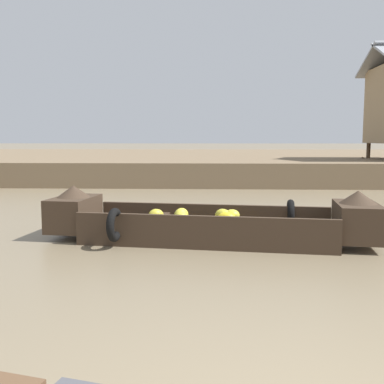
# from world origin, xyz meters

# --- Properties ---
(ground_plane) EXTENTS (300.00, 300.00, 0.00)m
(ground_plane) POSITION_xyz_m (0.00, 10.00, 0.00)
(ground_plane) COLOR #7A6B51
(riverbank_strip) EXTENTS (160.00, 20.00, 0.85)m
(riverbank_strip) POSITION_xyz_m (0.00, 23.26, 0.43)
(riverbank_strip) COLOR #756047
(riverbank_strip) RESTS_ON ground
(banana_boat) EXTENTS (5.34, 1.76, 0.87)m
(banana_boat) POSITION_xyz_m (-0.64, 5.63, 0.30)
(banana_boat) COLOR #3D2D21
(banana_boat) RESTS_ON ground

